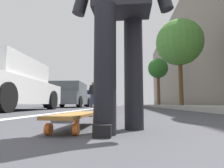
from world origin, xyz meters
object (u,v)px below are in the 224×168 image
at_px(parked_car_near, 5,86).
at_px(pedestrian_distant, 93,93).
at_px(parked_car_mid, 70,96).
at_px(street_tree_mid, 179,43).
at_px(street_tree_far, 158,69).
at_px(traffic_light, 112,78).
at_px(skateboard, 77,116).
at_px(parked_car_far, 91,99).

relative_size(parked_car_near, pedestrian_distant, 2.96).
distance_m(parked_car_mid, pedestrian_distant, 1.53).
xyz_separation_m(street_tree_mid, street_tree_far, (7.95, 0.00, -0.03)).
relative_size(traffic_light, street_tree_mid, 0.94).
relative_size(parked_car_mid, street_tree_mid, 0.87).
height_order(skateboard, street_tree_far, street_tree_far).
relative_size(parked_car_far, street_tree_mid, 0.84).
height_order(parked_car_mid, street_tree_mid, street_tree_mid).
bearing_deg(traffic_light, street_tree_far, -124.06).
bearing_deg(skateboard, parked_car_near, 40.15).
distance_m(parked_car_far, street_tree_far, 7.17).
distance_m(street_tree_mid, pedestrian_distant, 5.73).
xyz_separation_m(parked_car_far, street_tree_mid, (-7.50, -6.52, 2.97)).
height_order(parked_car_far, street_tree_far, street_tree_far).
bearing_deg(street_tree_far, street_tree_mid, 180.00).
xyz_separation_m(skateboard, street_tree_far, (17.30, -3.29, 3.54)).
distance_m(skateboard, street_tree_far, 17.96).
relative_size(skateboard, parked_car_near, 0.19).
bearing_deg(street_tree_mid, skateboard, 160.60).
bearing_deg(parked_car_near, traffic_light, -5.68).
distance_m(skateboard, parked_car_near, 4.96).
relative_size(parked_car_far, traffic_light, 0.89).
distance_m(parked_car_near, pedestrian_distant, 6.15).
xyz_separation_m(street_tree_mid, pedestrian_distant, (0.39, 4.99, -2.79)).
height_order(parked_car_near, street_tree_mid, street_tree_mid).
height_order(parked_car_near, parked_car_far, parked_car_near).
bearing_deg(traffic_light, parked_car_near, 174.32).
bearing_deg(street_tree_mid, parked_car_far, 41.03).
bearing_deg(street_tree_mid, traffic_light, 23.19).
distance_m(skateboard, pedestrian_distant, 9.91).
bearing_deg(parked_car_far, skateboard, -169.13).
height_order(skateboard, pedestrian_distant, pedestrian_distant).
bearing_deg(traffic_light, skateboard, -175.81).
xyz_separation_m(skateboard, traffic_light, (20.54, 1.51, 3.14)).
distance_m(traffic_light, pedestrian_distant, 11.06).
xyz_separation_m(skateboard, parked_car_far, (16.84, 3.23, 0.60)).
bearing_deg(parked_car_near, street_tree_mid, -49.21).
xyz_separation_m(parked_car_mid, street_tree_mid, (-0.61, -6.50, 2.96)).
relative_size(parked_car_near, traffic_light, 0.96).
bearing_deg(skateboard, street_tree_far, -10.77).
height_order(skateboard, street_tree_mid, street_tree_mid).
distance_m(skateboard, parked_car_far, 17.16).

